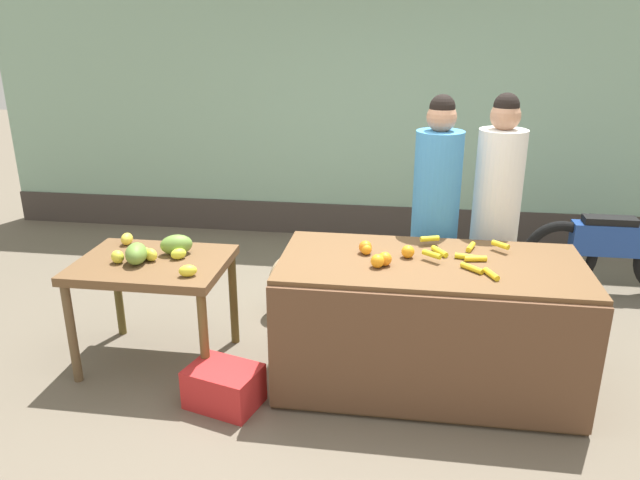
% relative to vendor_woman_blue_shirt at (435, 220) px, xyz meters
% --- Properties ---
extents(ground_plane, '(24.00, 24.00, 0.00)m').
position_rel_vendor_woman_blue_shirt_xyz_m(ground_plane, '(-0.49, -0.70, -0.92)').
color(ground_plane, '#665B4C').
extents(market_wall_back, '(8.73, 0.23, 2.84)m').
position_rel_vendor_woman_blue_shirt_xyz_m(market_wall_back, '(-0.49, 2.30, 0.47)').
color(market_wall_back, '#8CB299').
rests_on(market_wall_back, ground).
extents(fruit_stall_counter, '(1.92, 0.93, 0.87)m').
position_rel_vendor_woman_blue_shirt_xyz_m(fruit_stall_counter, '(-0.04, -0.71, -0.49)').
color(fruit_stall_counter, brown).
rests_on(fruit_stall_counter, ground).
extents(side_table_wooden, '(1.01, 0.77, 0.77)m').
position_rel_vendor_woman_blue_shirt_xyz_m(side_table_wooden, '(-1.90, -0.70, -0.25)').
color(side_table_wooden, brown).
rests_on(side_table_wooden, ground).
extents(banana_bunch_pile, '(0.58, 0.60, 0.07)m').
position_rel_vendor_woman_blue_shirt_xyz_m(banana_bunch_pile, '(0.16, -0.63, -0.02)').
color(banana_bunch_pile, yellow).
rests_on(banana_bunch_pile, fruit_stall_counter).
extents(orange_pile, '(0.36, 0.32, 0.09)m').
position_rel_vendor_woman_blue_shirt_xyz_m(orange_pile, '(-0.36, -0.73, -0.01)').
color(orange_pile, orange).
rests_on(orange_pile, fruit_stall_counter).
extents(mango_papaya_pile, '(0.75, 0.61, 0.14)m').
position_rel_vendor_woman_blue_shirt_xyz_m(mango_papaya_pile, '(-1.89, -0.67, -0.09)').
color(mango_papaya_pile, yellow).
rests_on(mango_papaya_pile, side_table_wooden).
extents(vendor_woman_blue_shirt, '(0.34, 0.34, 1.83)m').
position_rel_vendor_woman_blue_shirt_xyz_m(vendor_woman_blue_shirt, '(0.00, 0.00, 0.00)').
color(vendor_woman_blue_shirt, '#33333D').
rests_on(vendor_woman_blue_shirt, ground).
extents(vendor_woman_white_shirt, '(0.34, 0.34, 1.84)m').
position_rel_vendor_woman_blue_shirt_xyz_m(vendor_woman_white_shirt, '(0.44, 0.06, 0.01)').
color(vendor_woman_white_shirt, '#33333D').
rests_on(vendor_woman_white_shirt, ground).
extents(parked_motorcycle, '(1.60, 0.18, 0.88)m').
position_rel_vendor_woman_blue_shirt_xyz_m(parked_motorcycle, '(1.64, 1.00, -0.52)').
color(parked_motorcycle, black).
rests_on(parked_motorcycle, ground).
extents(produce_crate, '(0.51, 0.43, 0.26)m').
position_rel_vendor_woman_blue_shirt_xyz_m(produce_crate, '(-1.30, -1.15, -0.79)').
color(produce_crate, red).
rests_on(produce_crate, ground).
extents(produce_sack, '(0.40, 0.44, 0.51)m').
position_rel_vendor_woman_blue_shirt_xyz_m(produce_sack, '(-1.15, 0.17, -0.67)').
color(produce_sack, tan).
rests_on(produce_sack, ground).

